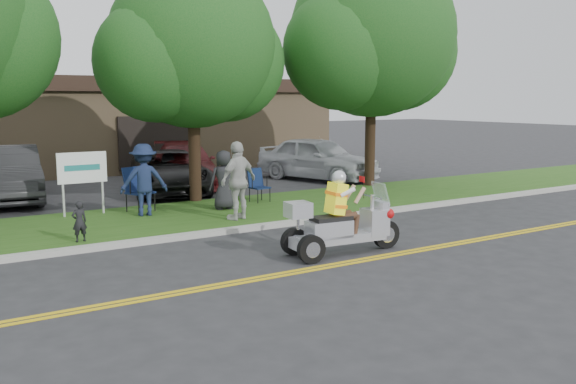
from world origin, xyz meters
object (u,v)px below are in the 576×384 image
lawn_chair_a (257,183)px  spectator_adult_right (238,181)px  lawn_chair_b (137,186)px  parked_car_far_right (318,158)px  parked_car_left (8,174)px  parked_car_right (184,165)px  trike_scooter (340,225)px  parked_car_mid (170,172)px

lawn_chair_a → spectator_adult_right: bearing=-136.4°
lawn_chair_a → lawn_chair_b: (-3.53, 0.33, 0.12)m
spectator_adult_right → parked_car_far_right: spectator_adult_right is taller
spectator_adult_right → parked_car_left: (-4.45, 6.66, -0.25)m
parked_car_right → lawn_chair_a: bearing=-69.5°
lawn_chair_a → parked_car_left: 7.66m
lawn_chair_a → trike_scooter: bearing=-110.8°
trike_scooter → lawn_chair_b: trike_scooter is taller
trike_scooter → spectator_adult_right: spectator_adult_right is taller
lawn_chair_a → lawn_chair_b: bearing=167.1°
lawn_chair_a → lawn_chair_b: 3.55m
trike_scooter → spectator_adult_right: bearing=100.1°
spectator_adult_right → parked_car_left: bearing=-75.7°
parked_car_left → spectator_adult_right: bearing=-50.6°
lawn_chair_a → parked_car_mid: bearing=102.9°
spectator_adult_right → parked_car_mid: bearing=-113.3°
lawn_chair_a → parked_car_right: parked_car_right is taller
trike_scooter → lawn_chair_b: size_ratio=2.20×
parked_car_left → parked_car_mid: size_ratio=1.01×
trike_scooter → parked_car_mid: size_ratio=0.52×
lawn_chair_b → parked_car_right: bearing=33.2°
parked_car_left → parked_car_far_right: parked_car_left is taller
lawn_chair_b → spectator_adult_right: (1.80, -2.48, 0.31)m
lawn_chair_b → spectator_adult_right: bearing=-75.4°
trike_scooter → parked_car_far_right: trike_scooter is taller
lawn_chair_b → trike_scooter: bearing=-92.8°
parked_car_mid → parked_car_far_right: (5.99, -0.01, 0.14)m
lawn_chair_a → parked_car_right: bearing=86.5°
trike_scooter → parked_car_far_right: 11.33m
parked_car_mid → parked_car_right: bearing=65.6°
lawn_chair_b → parked_car_far_right: parked_car_far_right is taller
parked_car_left → parked_car_far_right: size_ratio=1.04×
parked_car_left → parked_car_right: parked_car_left is taller
spectator_adult_right → parked_car_right: spectator_adult_right is taller
lawn_chair_b → parked_car_right: (3.20, 4.49, -0.02)m
lawn_chair_a → parked_car_right: 4.83m
lawn_chair_a → parked_car_mid: (-1.34, 3.61, 0.05)m
spectator_adult_right → parked_car_mid: size_ratio=0.39×
parked_car_right → lawn_chair_b: bearing=-108.9°
parked_car_far_right → parked_car_mid: bearing=161.2°
trike_scooter → parked_car_far_right: (6.07, 9.56, 0.24)m
parked_car_mid → parked_car_far_right: bearing=15.1°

